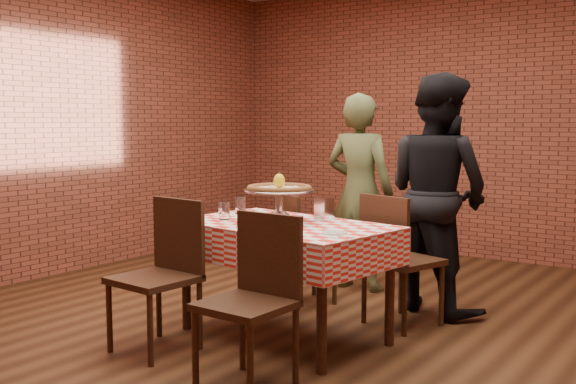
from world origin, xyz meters
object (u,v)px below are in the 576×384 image
(chair_near_right, at_px, (246,304))
(diner_black, at_px, (437,193))
(condiment_caddy, at_px, (324,208))
(chair_far_left, at_px, (306,248))
(diner_olive, at_px, (360,192))
(pizza, at_px, (279,189))
(table, at_px, (284,281))
(water_glass_right, at_px, (241,205))
(water_glass_left, at_px, (224,211))
(pizza_stand, at_px, (279,206))
(chair_far_right, at_px, (403,260))
(chair_near_left, at_px, (154,277))

(chair_near_right, bearing_deg, diner_black, 85.41)
(condiment_caddy, height_order, chair_near_right, chair_near_right)
(condiment_caddy, relative_size, chair_far_left, 0.18)
(chair_near_right, distance_m, chair_far_left, 1.75)
(chair_far_left, height_order, diner_olive, diner_olive)
(pizza, distance_m, condiment_caddy, 0.35)
(chair_far_left, bearing_deg, diner_black, -129.39)
(diner_black, bearing_deg, pizza, 82.18)
(table, distance_m, water_glass_right, 0.72)
(table, height_order, chair_far_left, chair_far_left)
(table, relative_size, condiment_caddy, 9.02)
(water_glass_left, relative_size, condiment_caddy, 0.80)
(pizza, xyz_separation_m, chair_far_left, (-0.30, 0.78, -0.54))
(condiment_caddy, distance_m, diner_black, 1.00)
(pizza_stand, distance_m, chair_near_right, 1.01)
(diner_olive, distance_m, diner_black, 0.83)
(pizza, bearing_deg, table, -22.67)
(condiment_caddy, bearing_deg, chair_far_right, 65.64)
(chair_near_left, bearing_deg, chair_near_right, -5.05)
(water_glass_left, height_order, condiment_caddy, condiment_caddy)
(pizza, height_order, chair_near_right, pizza)
(pizza_stand, distance_m, condiment_caddy, 0.32)
(pizza, relative_size, chair_near_left, 0.46)
(pizza_stand, relative_size, water_glass_right, 3.87)
(chair_far_left, distance_m, chair_far_right, 0.88)
(table, relative_size, chair_far_right, 1.49)
(pizza_stand, height_order, pizza, pizza)
(table, relative_size, pizza, 3.20)
(pizza, bearing_deg, chair_far_right, 49.64)
(water_glass_left, xyz_separation_m, condiment_caddy, (0.56, 0.38, 0.02))
(condiment_caddy, bearing_deg, diner_black, 83.34)
(pizza_stand, relative_size, chair_near_right, 0.51)
(pizza_stand, distance_m, pizza, 0.11)
(chair_near_left, bearing_deg, pizza_stand, 61.93)
(water_glass_right, relative_size, condiment_caddy, 0.80)
(table, height_order, diner_black, diner_black)
(pizza_stand, bearing_deg, chair_near_right, -65.25)
(condiment_caddy, height_order, diner_olive, diner_olive)
(table, xyz_separation_m, condiment_caddy, (0.13, 0.28, 0.46))
(pizza, distance_m, chair_near_left, 0.97)
(table, height_order, condiment_caddy, condiment_caddy)
(condiment_caddy, relative_size, chair_near_left, 0.16)
(water_glass_right, height_order, chair_near_left, chair_near_left)
(water_glass_right, bearing_deg, chair_near_right, -49.82)
(pizza, xyz_separation_m, chair_near_left, (-0.44, -0.70, -0.51))
(chair_near_right, bearing_deg, chair_far_right, 84.79)
(chair_far_right, distance_m, diner_olive, 1.10)
(condiment_caddy, height_order, chair_far_right, chair_far_right)
(pizza_stand, bearing_deg, water_glass_right, 159.17)
(pizza, relative_size, water_glass_left, 3.52)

